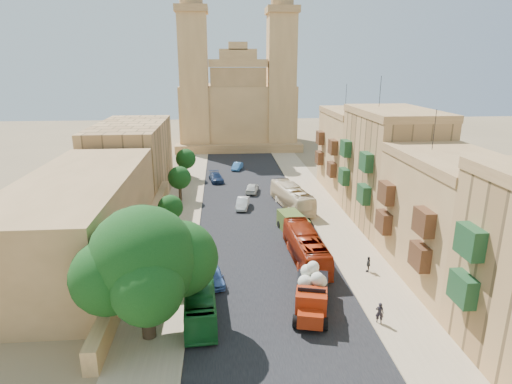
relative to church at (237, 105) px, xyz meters
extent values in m
plane|color=#796445|center=(0.00, -78.61, -9.52)|extent=(260.00, 260.00, 0.00)
cube|color=black|center=(0.00, -48.61, -9.51)|extent=(14.00, 140.00, 0.01)
cube|color=tan|center=(9.50, -48.61, -9.51)|extent=(5.00, 140.00, 0.01)
cube|color=tan|center=(-9.50, -48.61, -9.51)|extent=(5.00, 140.00, 0.01)
cube|color=tan|center=(7.00, -48.61, -9.46)|extent=(0.25, 140.00, 0.12)
cube|color=tan|center=(-7.00, -48.61, -9.46)|extent=(0.25, 140.00, 0.12)
cube|color=#1C4725|center=(11.55, -77.69, -4.96)|extent=(0.90, 2.20, 2.00)
cube|color=#1C4725|center=(11.55, -77.69, -1.60)|extent=(0.90, 2.20, 2.00)
cube|color=tan|center=(16.00, -67.61, -4.27)|extent=(8.00, 14.00, 10.50)
cube|color=#9E7445|center=(16.00, -67.61, 1.38)|extent=(8.20, 14.00, 0.80)
cylinder|color=black|center=(15.00, -64.81, 3.58)|extent=(0.06, 0.06, 3.60)
cube|color=#512F1B|center=(11.55, -71.53, -5.53)|extent=(0.90, 2.20, 2.00)
cube|color=#512F1B|center=(11.55, -63.69, -5.53)|extent=(0.90, 2.20, 2.00)
cube|color=#512F1B|center=(11.55, -71.53, -2.59)|extent=(0.90, 2.20, 2.00)
cube|color=#512F1B|center=(11.55, -63.69, -2.59)|extent=(0.90, 2.20, 2.00)
cube|color=tan|center=(16.00, -53.61, -3.02)|extent=(8.00, 14.00, 13.00)
cube|color=#9E7445|center=(16.00, -53.61, 3.88)|extent=(8.20, 14.00, 0.80)
cylinder|color=black|center=(15.00, -50.81, 6.08)|extent=(0.06, 0.06, 3.60)
cube|color=#1C4725|center=(11.55, -57.53, -4.58)|extent=(0.90, 2.20, 2.00)
cube|color=#1C4725|center=(11.55, -49.69, -4.58)|extent=(0.90, 2.20, 2.00)
cube|color=#1C4725|center=(11.55, -57.53, -0.94)|extent=(0.90, 2.20, 2.00)
cube|color=#1C4725|center=(11.55, -49.69, -0.94)|extent=(0.90, 2.20, 2.00)
cube|color=tan|center=(16.00, -39.61, -3.77)|extent=(8.00, 14.00, 11.50)
cube|color=#9E7445|center=(16.00, -39.61, 2.38)|extent=(8.20, 14.00, 0.80)
cylinder|color=black|center=(15.00, -36.81, 4.58)|extent=(0.06, 0.06, 3.60)
cube|color=#512F1B|center=(11.55, -43.53, -5.15)|extent=(0.90, 2.20, 2.00)
cube|color=#512F1B|center=(11.55, -35.69, -5.15)|extent=(0.90, 2.20, 2.00)
cube|color=#512F1B|center=(11.55, -43.53, -1.93)|extent=(0.90, 2.20, 2.00)
cube|color=#512F1B|center=(11.55, -35.69, -1.93)|extent=(0.90, 2.20, 2.00)
cube|color=tan|center=(-12.50, -58.61, -8.62)|extent=(1.00, 40.00, 1.80)
cube|color=#9E7445|center=(-18.00, -60.61, -5.32)|extent=(10.00, 28.00, 8.40)
cube|color=tan|center=(-18.00, -34.61, -4.52)|extent=(10.00, 22.00, 10.00)
cube|color=tan|center=(0.00, 2.39, -2.52)|extent=(26.00, 20.00, 14.00)
cube|color=#9E7445|center=(0.00, -8.11, -8.62)|extent=(28.00, 4.00, 1.80)
cube|color=#9E7445|center=(0.00, -6.41, 0.48)|extent=(12.00, 2.00, 16.00)
cube|color=tan|center=(0.00, -6.41, 9.38)|extent=(12.60, 2.40, 1.60)
cube|color=tan|center=(0.00, -6.41, 11.08)|extent=(8.00, 2.00, 2.40)
cube|color=tan|center=(0.00, -6.41, 12.88)|extent=(4.00, 2.00, 1.60)
cube|color=tan|center=(-9.50, -5.11, 4.98)|extent=(6.00, 6.00, 29.00)
cube|color=#9E7445|center=(-9.50, -5.11, 20.08)|extent=(6.80, 6.80, 1.40)
cylinder|color=#9E7445|center=(-9.50, -5.11, 21.68)|extent=(4.80, 4.80, 1.80)
cube|color=tan|center=(9.50, -5.11, 4.98)|extent=(6.00, 6.00, 29.00)
cube|color=#9E7445|center=(9.50, -5.11, 20.08)|extent=(6.80, 6.80, 1.40)
cylinder|color=#9E7445|center=(9.50, -5.11, 21.68)|extent=(4.80, 4.80, 1.80)
cylinder|color=#35271A|center=(-9.50, -74.61, -7.66)|extent=(0.98, 0.98, 3.71)
sphere|color=black|center=(-9.50, -74.61, -3.46)|extent=(7.42, 7.42, 7.42)
sphere|color=black|center=(-7.16, -73.44, -4.05)|extent=(5.47, 5.47, 5.47)
sphere|color=black|center=(-11.65, -75.49, -4.24)|extent=(5.08, 5.08, 5.08)
sphere|color=black|center=(-8.91, -76.96, -4.44)|extent=(4.69, 4.69, 4.69)
sphere|color=black|center=(-10.57, -72.47, -2.68)|extent=(4.30, 4.30, 4.30)
cylinder|color=#35271A|center=(-10.00, -66.61, -8.45)|extent=(0.44, 0.44, 2.14)
sphere|color=black|center=(-10.00, -66.61, -6.29)|extent=(3.11, 3.11, 3.11)
cylinder|color=#35271A|center=(-10.00, -54.61, -8.52)|extent=(0.44, 0.44, 1.99)
sphere|color=black|center=(-10.00, -54.61, -6.51)|extent=(2.89, 2.89, 2.89)
cylinder|color=#35271A|center=(-10.00, -42.61, -8.40)|extent=(0.44, 0.44, 2.23)
sphere|color=black|center=(-10.00, -42.61, -6.14)|extent=(3.25, 3.25, 3.25)
cylinder|color=#35271A|center=(-10.00, -30.61, -8.36)|extent=(0.44, 0.44, 2.31)
sphere|color=black|center=(-10.00, -30.61, -6.02)|extent=(3.36, 3.36, 3.36)
cube|color=#97250B|center=(3.01, -71.21, -8.14)|extent=(3.29, 4.42, 0.99)
cube|color=black|center=(3.01, -71.21, -7.59)|extent=(3.35, 4.48, 0.13)
cube|color=#97250B|center=(2.41, -73.66, -8.03)|extent=(2.68, 2.36, 1.98)
cube|color=#97250B|center=(2.10, -74.94, -8.47)|extent=(2.13, 1.72, 1.10)
cube|color=black|center=(2.41, -73.66, -7.26)|extent=(2.05, 0.60, 0.99)
cylinder|color=black|center=(1.11, -74.36, -9.02)|extent=(0.61, 1.05, 0.99)
cylinder|color=black|center=(3.24, -74.88, -9.02)|extent=(0.61, 1.05, 0.99)
cylinder|color=black|center=(2.26, -69.67, -9.02)|extent=(0.61, 1.05, 0.99)
cylinder|color=black|center=(4.39, -70.19, -9.02)|extent=(0.61, 1.05, 0.99)
sphere|color=beige|center=(2.32, -71.72, -7.32)|extent=(1.21, 1.21, 1.21)
sphere|color=beige|center=(3.47, -71.66, -7.32)|extent=(1.21, 1.21, 1.21)
sphere|color=beige|center=(3.17, -70.57, -7.32)|extent=(1.21, 1.21, 1.21)
sphere|color=beige|center=(2.61, -71.00, -6.71)|extent=(1.10, 1.10, 1.10)
sphere|color=beige|center=(3.15, -72.26, -6.77)|extent=(1.10, 1.10, 1.10)
sphere|color=beige|center=(2.98, -71.31, -6.22)|extent=(0.99, 0.99, 0.99)
cube|color=#495D22|center=(4.00, -55.92, -8.45)|extent=(3.21, 5.49, 2.13)
cylinder|color=black|center=(3.36, -57.88, -9.09)|extent=(0.50, 0.90, 0.85)
cylinder|color=black|center=(5.34, -57.48, -9.09)|extent=(0.50, 0.90, 0.85)
cylinder|color=black|center=(2.66, -54.36, -9.09)|extent=(0.50, 0.90, 0.85)
cylinder|color=black|center=(4.64, -53.97, -9.09)|extent=(0.50, 0.90, 0.85)
imported|color=#176627|center=(-5.98, -71.66, -8.17)|extent=(2.79, 9.79, 2.70)
imported|color=maroon|center=(4.00, -63.45, -8.01)|extent=(2.96, 10.91, 3.01)
imported|color=beige|center=(5.31, -47.17, -8.00)|extent=(4.67, 11.20, 3.04)
imported|color=#4C73B8|center=(-5.00, -67.20, -8.81)|extent=(2.31, 4.35, 1.41)
imported|color=silver|center=(-1.33, -46.73, -8.81)|extent=(2.17, 4.46, 1.41)
imported|color=#FFE0BB|center=(4.65, -57.11, -8.90)|extent=(2.41, 4.56, 1.22)
imported|color=#18294C|center=(-5.00, -32.70, -8.80)|extent=(2.77, 5.17, 1.42)
imported|color=silver|center=(0.50, -39.56, -8.79)|extent=(2.56, 4.51, 1.45)
imported|color=#3978BD|center=(-1.16, -24.69, -8.87)|extent=(2.41, 4.13, 1.29)
imported|color=black|center=(7.50, -74.34, -8.67)|extent=(0.73, 0.63, 1.69)
imported|color=#333336|center=(9.43, -66.20, -8.75)|extent=(0.69, 0.98, 1.54)
camera|label=1|loc=(-4.07, -101.54, 9.21)|focal=30.00mm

